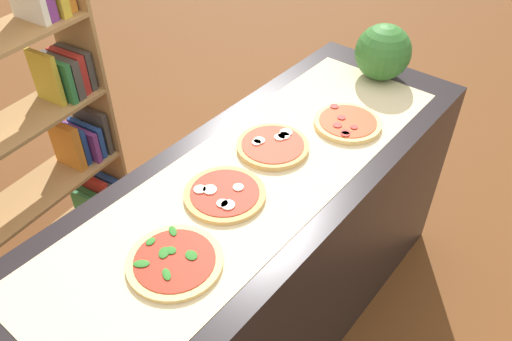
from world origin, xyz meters
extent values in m
plane|color=brown|center=(0.00, 0.00, 0.00)|extent=(12.00, 12.00, 0.00)
cube|color=black|center=(0.00, 0.00, 0.48)|extent=(2.09, 0.71, 0.96)
cube|color=beige|center=(0.00, 0.00, 0.96)|extent=(1.78, 0.55, 0.00)
cylinder|color=#DBB26B|center=(-0.46, -0.07, 0.97)|extent=(0.29, 0.29, 0.01)
cylinder|color=#AD2314|center=(-0.46, -0.07, 0.98)|extent=(0.24, 0.24, 0.00)
ellipsoid|color=#286B23|center=(-0.46, -0.03, 0.98)|extent=(0.05, 0.05, 0.00)
ellipsoid|color=#286B23|center=(-0.44, -0.03, 0.98)|extent=(0.04, 0.04, 0.00)
ellipsoid|color=#286B23|center=(-0.42, -0.10, 0.98)|extent=(0.04, 0.05, 0.00)
ellipsoid|color=#286B23|center=(-0.53, -0.01, 0.98)|extent=(0.05, 0.06, 0.00)
ellipsoid|color=#286B23|center=(-0.51, -0.09, 0.98)|extent=(0.04, 0.05, 0.00)
ellipsoid|color=#286B23|center=(-0.39, 0.02, 0.98)|extent=(0.04, 0.05, 0.00)
ellipsoid|color=#286B23|center=(-0.46, 0.04, 0.98)|extent=(0.04, 0.03, 0.00)
cylinder|color=tan|center=(-0.15, 0.01, 0.97)|extent=(0.28, 0.28, 0.02)
cylinder|color=#AD2314|center=(-0.15, 0.01, 0.98)|extent=(0.23, 0.23, 0.00)
cylinder|color=#EFE5CC|center=(-0.19, -0.04, 0.98)|extent=(0.05, 0.05, 0.00)
cylinder|color=#EFE5CC|center=(-0.20, -0.02, 0.98)|extent=(0.04, 0.04, 0.00)
cylinder|color=#EFE5CC|center=(-0.11, -0.01, 0.98)|extent=(0.04, 0.04, 0.00)
cylinder|color=#EFE5CC|center=(-0.18, 0.05, 0.98)|extent=(0.05, 0.05, 0.00)
cylinder|color=#EFE5CC|center=(-0.20, 0.08, 0.98)|extent=(0.04, 0.04, 0.00)
cylinder|color=tan|center=(0.15, 0.04, 0.97)|extent=(0.27, 0.27, 0.02)
cylinder|color=red|center=(0.15, 0.04, 0.98)|extent=(0.23, 0.23, 0.00)
cylinder|color=#EFE5CC|center=(0.20, 0.05, 0.99)|extent=(0.04, 0.04, 0.00)
cylinder|color=#EFE5CC|center=(0.13, 0.09, 0.99)|extent=(0.04, 0.04, 0.00)
cylinder|color=#EFE5CC|center=(0.22, 0.04, 0.99)|extent=(0.04, 0.04, 0.00)
cylinder|color=#EFE5CC|center=(0.12, 0.09, 0.99)|extent=(0.03, 0.03, 0.00)
cylinder|color=#EFE5CC|center=(0.24, 0.05, 0.99)|extent=(0.05, 0.05, 0.00)
cylinder|color=#DBB26B|center=(0.46, -0.10, 0.97)|extent=(0.27, 0.27, 0.02)
cylinder|color=red|center=(0.46, -0.10, 0.98)|extent=(0.23, 0.23, 0.00)
cylinder|color=maroon|center=(0.51, 0.00, 0.99)|extent=(0.03, 0.03, 0.00)
cylinder|color=maroon|center=(0.39, -0.13, 0.99)|extent=(0.04, 0.04, 0.00)
cylinder|color=maroon|center=(0.37, -0.14, 0.99)|extent=(0.03, 0.03, 0.00)
cylinder|color=maroon|center=(0.43, -0.14, 0.99)|extent=(0.03, 0.03, 0.00)
cylinder|color=maroon|center=(0.46, -0.07, 0.99)|extent=(0.03, 0.03, 0.00)
cylinder|color=maroon|center=(0.40, -0.08, 0.99)|extent=(0.03, 0.03, 0.00)
sphere|color=#2D6628|center=(0.88, -0.01, 1.08)|extent=(0.25, 0.25, 0.25)
cube|color=#A87A47|center=(0.15, 1.23, 0.80)|extent=(0.06, 0.29, 1.60)
cube|color=#A87A47|center=(-0.29, 1.17, 0.01)|extent=(0.91, 0.40, 0.02)
cube|color=#234799|center=(0.11, 1.22, 0.11)|extent=(0.07, 0.22, 0.19)
cube|color=#47423D|center=(0.06, 1.22, 0.11)|extent=(0.07, 0.24, 0.18)
cube|color=#B22823|center=(0.02, 1.21, 0.14)|extent=(0.06, 0.23, 0.24)
cube|color=#2D753D|center=(-0.02, 1.21, 0.10)|extent=(0.07, 0.21, 0.16)
cube|color=#2D753D|center=(-0.06, 1.20, 0.11)|extent=(0.05, 0.18, 0.18)
cube|color=#A87A47|center=(-0.29, 1.17, 0.41)|extent=(0.91, 0.40, 0.02)
cube|color=#47423D|center=(0.12, 1.23, 0.54)|extent=(0.06, 0.24, 0.25)
cube|color=#234799|center=(0.07, 1.22, 0.51)|extent=(0.06, 0.23, 0.18)
cube|color=#753384|center=(0.03, 1.21, 0.50)|extent=(0.06, 0.24, 0.18)
cube|color=#234799|center=(-0.01, 1.21, 0.52)|extent=(0.05, 0.17, 0.21)
cube|color=orange|center=(-0.06, 1.20, 0.54)|extent=(0.07, 0.19, 0.25)
cube|color=#A87A47|center=(-0.29, 1.17, 0.80)|extent=(0.91, 0.40, 0.02)
cube|color=#47423D|center=(0.11, 1.22, 0.91)|extent=(0.06, 0.22, 0.20)
cube|color=#B22823|center=(0.07, 1.22, 0.91)|extent=(0.07, 0.22, 0.20)
cube|color=#47423D|center=(0.02, 1.21, 0.91)|extent=(0.07, 0.24, 0.19)
cube|color=#2D753D|center=(-0.02, 1.21, 0.91)|extent=(0.06, 0.24, 0.20)
cube|color=gold|center=(-0.06, 1.20, 0.94)|extent=(0.05, 0.17, 0.25)
camera|label=1|loc=(-1.06, -0.86, 2.14)|focal=35.72mm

